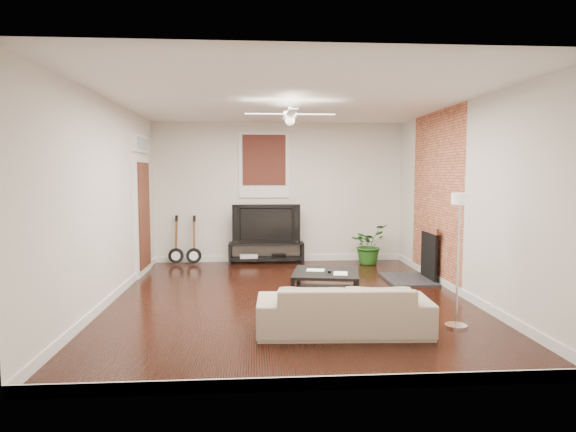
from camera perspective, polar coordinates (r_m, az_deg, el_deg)
name	(u,v)px	position (r m, az deg, el deg)	size (l,w,h in m)	color
room	(290,201)	(6.89, 0.23, 1.78)	(5.01, 6.01, 2.81)	black
brick_accent	(436,197)	(8.42, 16.85, 2.15)	(0.02, 2.20, 2.80)	#9F5433
fireplace	(418,253)	(8.42, 14.85, -4.23)	(0.80, 1.10, 0.92)	black
window_back	(264,165)	(9.84, -2.81, 5.94)	(1.00, 0.06, 1.30)	#3A1110
door_left	(143,204)	(8.99, -16.54, 1.37)	(0.08, 1.00, 2.50)	white
tv_stand	(266,253)	(9.77, -2.55, -4.30)	(1.49, 0.40, 0.42)	black
tv	(266,223)	(9.72, -2.56, -0.84)	(1.33, 0.17, 0.77)	black
coffee_table	(326,285)	(7.10, 4.42, -7.99)	(0.92, 0.92, 0.38)	black
sofa	(343,308)	(5.61, 6.45, -10.59)	(1.92, 0.75, 0.56)	tan
floor_lamp	(458,260)	(5.99, 19.18, -4.91)	(0.26, 0.26, 1.57)	silver
potted_plant	(368,244)	(9.78, 9.35, -3.26)	(0.71, 0.61, 0.79)	#215C1A
guitar_left	(176,240)	(9.82, -12.95, -2.76)	(0.30, 0.21, 0.96)	black
guitar_right	(194,240)	(9.74, -10.94, -2.79)	(0.30, 0.21, 0.96)	black
ceiling_fan	(290,115)	(6.93, 0.24, 11.74)	(1.24, 1.24, 0.32)	white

